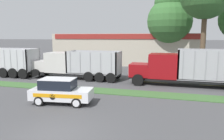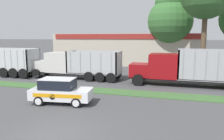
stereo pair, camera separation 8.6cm
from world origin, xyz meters
name	(u,v)px [view 2 (the right image)]	position (x,y,z in m)	size (l,w,h in m)	color
ground_plane	(55,134)	(0.00, 0.00, 0.00)	(600.00, 600.00, 0.00)	#474749
grass_verge	(108,91)	(0.00, 8.58, 0.03)	(120.00, 1.89, 0.06)	#3D6633
centre_line_2	(22,75)	(-12.57, 13.53, 0.00)	(2.40, 0.14, 0.01)	yellow
centre_line_3	(62,77)	(-7.17, 13.53, 0.00)	(2.40, 0.14, 0.01)	yellow
centre_line_4	(106,80)	(-1.77, 13.53, 0.00)	(2.40, 0.14, 0.01)	yellow
centre_line_5	(156,82)	(3.63, 13.53, 0.00)	(2.40, 0.14, 0.01)	yellow
centre_line_6	(213,86)	(9.03, 13.53, 0.00)	(2.40, 0.14, 0.01)	yellow
dump_truck_lead	(178,69)	(5.75, 12.76, 1.62)	(11.21, 2.80, 3.53)	black
dump_truck_mid	(68,65)	(-6.15, 13.21, 1.49)	(10.65, 2.62, 3.11)	black
rally_car	(60,91)	(-2.21, 4.52, 0.90)	(4.43, 2.26, 1.81)	white
traffic_cone	(65,92)	(-2.74, 6.11, 0.34)	(0.47, 0.47, 0.70)	black
store_building_backdrop	(130,48)	(-2.61, 30.42, 2.56)	(24.30, 12.10, 5.11)	#BCB29E
tree_behind_right	(170,16)	(4.48, 25.15, 7.58)	(6.58, 6.58, 11.85)	brown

